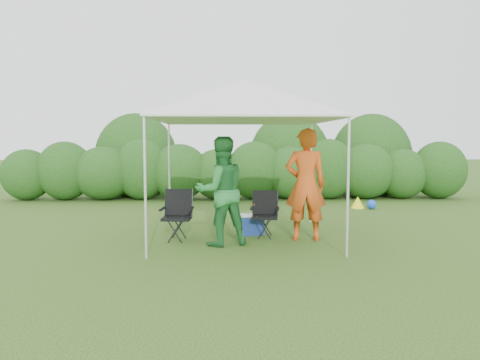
{
  "coord_description": "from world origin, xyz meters",
  "views": [
    {
      "loc": [
        -0.34,
        -7.85,
        1.75
      ],
      "look_at": [
        -0.06,
        0.4,
        1.05
      ],
      "focal_mm": 35.0,
      "sensor_mm": 36.0,
      "label": 1
    }
  ],
  "objects_px": {
    "canopy": "(243,100)",
    "cooler": "(251,224)",
    "chair_left": "(178,211)",
    "woman": "(221,191)",
    "chair_right": "(265,211)",
    "man": "(306,185)"
  },
  "relations": [
    {
      "from": "chair_right",
      "to": "chair_left",
      "type": "xyz_separation_m",
      "value": [
        -1.57,
        -0.22,
        0.03
      ]
    },
    {
      "from": "canopy",
      "to": "woman",
      "type": "bearing_deg",
      "value": -122.59
    },
    {
      "from": "chair_left",
      "to": "cooler",
      "type": "xyz_separation_m",
      "value": [
        1.32,
        0.4,
        -0.31
      ]
    },
    {
      "from": "canopy",
      "to": "cooler",
      "type": "relative_size",
      "value": 5.87
    },
    {
      "from": "chair_right",
      "to": "cooler",
      "type": "height_order",
      "value": "chair_right"
    },
    {
      "from": "chair_right",
      "to": "chair_left",
      "type": "distance_m",
      "value": 1.58
    },
    {
      "from": "woman",
      "to": "chair_left",
      "type": "bearing_deg",
      "value": -48.5
    },
    {
      "from": "chair_left",
      "to": "woman",
      "type": "height_order",
      "value": "woman"
    },
    {
      "from": "man",
      "to": "woman",
      "type": "relative_size",
      "value": 1.08
    },
    {
      "from": "chair_right",
      "to": "man",
      "type": "xyz_separation_m",
      "value": [
        0.68,
        -0.32,
        0.51
      ]
    },
    {
      "from": "chair_right",
      "to": "chair_left",
      "type": "relative_size",
      "value": 0.94
    },
    {
      "from": "canopy",
      "to": "chair_right",
      "type": "distance_m",
      "value": 2.03
    },
    {
      "from": "canopy",
      "to": "woman",
      "type": "distance_m",
      "value": 1.72
    },
    {
      "from": "woman",
      "to": "cooler",
      "type": "distance_m",
      "value": 1.25
    },
    {
      "from": "chair_right",
      "to": "man",
      "type": "bearing_deg",
      "value": -18.51
    },
    {
      "from": "cooler",
      "to": "chair_left",
      "type": "bearing_deg",
      "value": 179.99
    },
    {
      "from": "chair_right",
      "to": "cooler",
      "type": "xyz_separation_m",
      "value": [
        -0.25,
        0.18,
        -0.28
      ]
    },
    {
      "from": "canopy",
      "to": "chair_left",
      "type": "distance_m",
      "value": 2.29
    },
    {
      "from": "chair_left",
      "to": "man",
      "type": "height_order",
      "value": "man"
    },
    {
      "from": "man",
      "to": "cooler",
      "type": "height_order",
      "value": "man"
    },
    {
      "from": "chair_right",
      "to": "canopy",
      "type": "bearing_deg",
      "value": -163.45
    },
    {
      "from": "canopy",
      "to": "chair_left",
      "type": "relative_size",
      "value": 3.5
    }
  ]
}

